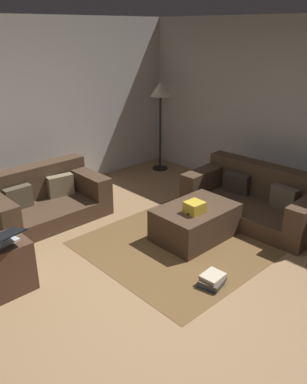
{
  "coord_description": "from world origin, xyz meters",
  "views": [
    {
      "loc": [
        -2.12,
        -2.33,
        2.44
      ],
      "look_at": [
        0.6,
        0.58,
        0.75
      ],
      "focal_mm": 36.6,
      "sensor_mm": 36.0,
      "label": 1
    }
  ],
  "objects_px": {
    "couch_left": "(43,200)",
    "side_table": "(2,267)",
    "ottoman": "(195,222)",
    "laptop": "(0,240)",
    "gift_box": "(194,207)",
    "couch_right": "(257,199)",
    "corner_lamp": "(160,96)",
    "tv_remote": "(188,212)",
    "book_stack": "(212,280)"
  },
  "relations": [
    {
      "from": "tv_remote",
      "to": "corner_lamp",
      "type": "bearing_deg",
      "value": 79.75
    },
    {
      "from": "couch_right",
      "to": "couch_left",
      "type": "bearing_deg",
      "value": 44.73
    },
    {
      "from": "gift_box",
      "to": "corner_lamp",
      "type": "relative_size",
      "value": 0.13
    },
    {
      "from": "couch_left",
      "to": "gift_box",
      "type": "relative_size",
      "value": 7.63
    },
    {
      "from": "couch_left",
      "to": "ottoman",
      "type": "relative_size",
      "value": 1.57
    },
    {
      "from": "ottoman",
      "to": "gift_box",
      "type": "xyz_separation_m",
      "value": [
        -0.13,
        -0.09,
        0.27
      ]
    },
    {
      "from": "side_table",
      "to": "corner_lamp",
      "type": "xyz_separation_m",
      "value": [
        3.65,
        1.55,
        1.07
      ]
    },
    {
      "from": "gift_box",
      "to": "tv_remote",
      "type": "bearing_deg",
      "value": 136.33
    },
    {
      "from": "couch_right",
      "to": "laptop",
      "type": "bearing_deg",
      "value": 74.48
    },
    {
      "from": "side_table",
      "to": "book_stack",
      "type": "height_order",
      "value": "side_table"
    },
    {
      "from": "couch_left",
      "to": "side_table",
      "type": "distance_m",
      "value": 1.61
    },
    {
      "from": "couch_right",
      "to": "side_table",
      "type": "bearing_deg",
      "value": 73.58
    },
    {
      "from": "gift_box",
      "to": "corner_lamp",
      "type": "height_order",
      "value": "corner_lamp"
    },
    {
      "from": "corner_lamp",
      "to": "gift_box",
      "type": "bearing_deg",
      "value": -125.47
    },
    {
      "from": "tv_remote",
      "to": "laptop",
      "type": "relative_size",
      "value": 0.35
    },
    {
      "from": "laptop",
      "to": "book_stack",
      "type": "distance_m",
      "value": 2.12
    },
    {
      "from": "tv_remote",
      "to": "side_table",
      "type": "distance_m",
      "value": 2.11
    },
    {
      "from": "couch_left",
      "to": "side_table",
      "type": "height_order",
      "value": "couch_left"
    },
    {
      "from": "ottoman",
      "to": "laptop",
      "type": "xyz_separation_m",
      "value": [
        -2.19,
        0.53,
        0.38
      ]
    },
    {
      "from": "ottoman",
      "to": "side_table",
      "type": "distance_m",
      "value": 2.28
    },
    {
      "from": "corner_lamp",
      "to": "couch_left",
      "type": "bearing_deg",
      "value": -171.99
    },
    {
      "from": "couch_right",
      "to": "book_stack",
      "type": "relative_size",
      "value": 5.73
    },
    {
      "from": "tv_remote",
      "to": "corner_lamp",
      "type": "distance_m",
      "value": 2.87
    },
    {
      "from": "ottoman",
      "to": "tv_remote",
      "type": "bearing_deg",
      "value": -170.33
    },
    {
      "from": "couch_left",
      "to": "book_stack",
      "type": "xyz_separation_m",
      "value": [
        0.5,
        -2.56,
        -0.21
      ]
    },
    {
      "from": "couch_left",
      "to": "ottoman",
      "type": "distance_m",
      "value": 2.1
    },
    {
      "from": "couch_right",
      "to": "tv_remote",
      "type": "xyz_separation_m",
      "value": [
        -1.23,
        0.16,
        0.16
      ]
    },
    {
      "from": "couch_left",
      "to": "gift_box",
      "type": "bearing_deg",
      "value": 117.97
    },
    {
      "from": "side_table",
      "to": "corner_lamp",
      "type": "distance_m",
      "value": 4.11
    },
    {
      "from": "book_stack",
      "to": "corner_lamp",
      "type": "xyz_separation_m",
      "value": [
        2.07,
        2.92,
        1.28
      ]
    },
    {
      "from": "couch_left",
      "to": "book_stack",
      "type": "height_order",
      "value": "couch_left"
    },
    {
      "from": "ottoman",
      "to": "book_stack",
      "type": "height_order",
      "value": "ottoman"
    },
    {
      "from": "tv_remote",
      "to": "gift_box",
      "type": "bearing_deg",
      "value": -16.81
    },
    {
      "from": "ottoman",
      "to": "laptop",
      "type": "height_order",
      "value": "laptop"
    },
    {
      "from": "couch_left",
      "to": "corner_lamp",
      "type": "relative_size",
      "value": 1.0
    },
    {
      "from": "couch_right",
      "to": "laptop",
      "type": "relative_size",
      "value": 4.07
    },
    {
      "from": "side_table",
      "to": "book_stack",
      "type": "relative_size",
      "value": 1.64
    },
    {
      "from": "gift_box",
      "to": "tv_remote",
      "type": "distance_m",
      "value": 0.1
    },
    {
      "from": "gift_box",
      "to": "laptop",
      "type": "bearing_deg",
      "value": 163.22
    },
    {
      "from": "gift_box",
      "to": "book_stack",
      "type": "height_order",
      "value": "gift_box"
    },
    {
      "from": "book_stack",
      "to": "couch_left",
      "type": "bearing_deg",
      "value": 101.0
    },
    {
      "from": "book_stack",
      "to": "corner_lamp",
      "type": "relative_size",
      "value": 0.21
    },
    {
      "from": "couch_right",
      "to": "ottoman",
      "type": "distance_m",
      "value": 1.06
    },
    {
      "from": "couch_left",
      "to": "book_stack",
      "type": "distance_m",
      "value": 2.61
    },
    {
      "from": "tv_remote",
      "to": "corner_lamp",
      "type": "height_order",
      "value": "corner_lamp"
    },
    {
      "from": "side_table",
      "to": "ottoman",
      "type": "bearing_deg",
      "value": -15.03
    },
    {
      "from": "corner_lamp",
      "to": "couch_right",
      "type": "bearing_deg",
      "value": -100.1
    },
    {
      "from": "laptop",
      "to": "corner_lamp",
      "type": "bearing_deg",
      "value": 23.79
    },
    {
      "from": "couch_left",
      "to": "corner_lamp",
      "type": "distance_m",
      "value": 2.81
    },
    {
      "from": "ottoman",
      "to": "laptop",
      "type": "distance_m",
      "value": 2.28
    }
  ]
}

